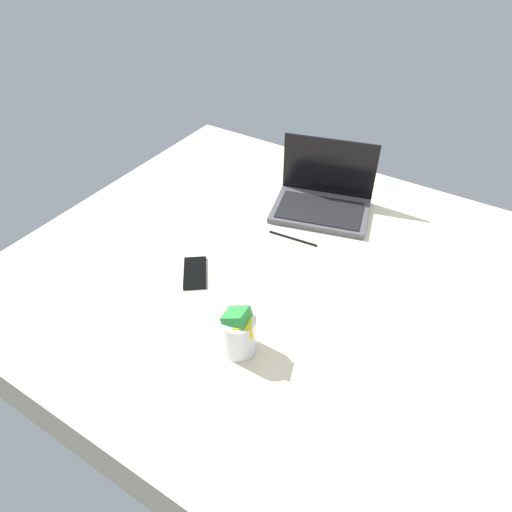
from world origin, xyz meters
TOP-DOWN VIEW (x-y plane):
  - bed_mattress at (0.00, 0.00)cm, footprint 180.00×140.00cm
  - laptop at (-13.56, 36.11)cm, footprint 37.92×30.94cm
  - snack_cup at (-3.93, -32.11)cm, footprint 9.60×9.00cm
  - cell_phone at (-30.85, -15.72)cm, footprint 13.85×15.28cm
  - charger_cable at (-13.73, 14.70)cm, footprint 16.98×2.22cm

SIDE VIEW (x-z plane):
  - bed_mattress at x=0.00cm, z-range 0.00..18.00cm
  - charger_cable at x=-13.73cm, z-range 18.00..18.60cm
  - cell_phone at x=-30.85cm, z-range 18.00..18.80cm
  - laptop at x=-13.56cm, z-range 10.91..33.91cm
  - snack_cup at x=-3.93cm, z-range 16.97..31.52cm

